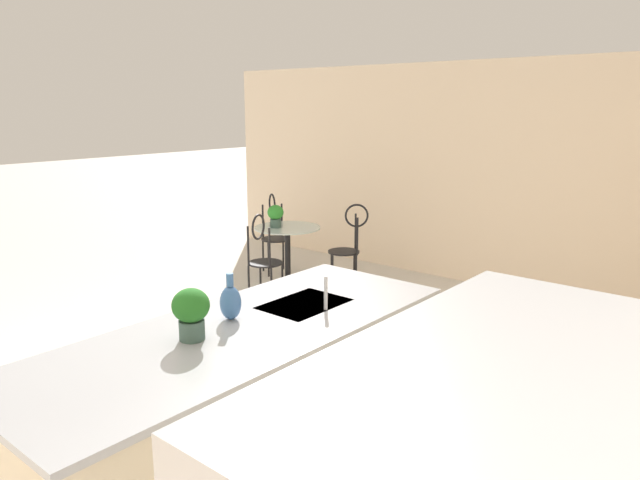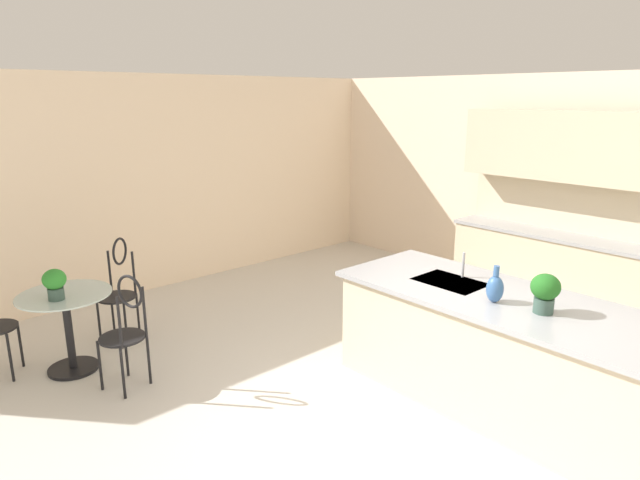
% 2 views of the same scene
% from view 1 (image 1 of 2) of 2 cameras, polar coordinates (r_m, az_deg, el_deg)
% --- Properties ---
extents(ground_plane, '(40.00, 40.00, 0.00)m').
position_cam_1_polar(ground_plane, '(4.68, -11.68, -15.28)').
color(ground_plane, beige).
extents(wall_left_window, '(0.12, 7.80, 2.70)m').
position_cam_1_polar(wall_left_window, '(7.57, 14.00, 6.14)').
color(wall_left_window, beige).
rests_on(wall_left_window, ground).
extents(kitchen_island, '(2.80, 1.06, 0.92)m').
position_cam_1_polar(kitchen_island, '(3.72, -7.26, -14.86)').
color(kitchen_island, beige).
rests_on(kitchen_island, ground).
extents(bistro_table, '(0.80, 0.80, 0.74)m').
position_cam_1_polar(bistro_table, '(7.26, -3.12, -1.02)').
color(bistro_table, black).
rests_on(bistro_table, ground).
extents(chair_near_window, '(0.52, 0.52, 1.04)m').
position_cam_1_polar(chair_near_window, '(7.86, -4.39, 0.98)').
color(chair_near_window, black).
rests_on(chair_near_window, ground).
extents(chair_by_island, '(0.52, 0.48, 1.04)m').
position_cam_1_polar(chair_by_island, '(6.59, -5.50, -1.38)').
color(chair_by_island, black).
rests_on(chair_by_island, ground).
extents(chair_toward_desk, '(0.54, 0.54, 1.04)m').
position_cam_1_polar(chair_toward_desk, '(7.13, 2.76, -0.24)').
color(chair_toward_desk, black).
rests_on(chair_toward_desk, ground).
extents(sink_faucet, '(0.02, 0.02, 0.22)m').
position_cam_1_polar(sink_faucet, '(3.75, 0.55, -5.10)').
color(sink_faucet, '#B2B5BA').
rests_on(sink_faucet, kitchen_island).
extents(potted_plant_on_table, '(0.19, 0.19, 0.27)m').
position_cam_1_polar(potted_plant_on_table, '(7.15, -4.28, 2.44)').
color(potted_plant_on_table, '#385147').
rests_on(potted_plant_on_table, bistro_table).
extents(potted_plant_counter_near, '(0.21, 0.21, 0.29)m').
position_cam_1_polar(potted_plant_counter_near, '(3.34, -12.26, -6.64)').
color(potted_plant_counter_near, '#385147').
rests_on(potted_plant_counter_near, kitchen_island).
extents(vase_on_counter, '(0.13, 0.13, 0.29)m').
position_cam_1_polar(vase_on_counter, '(3.63, -8.57, -5.89)').
color(vase_on_counter, '#386099').
rests_on(vase_on_counter, kitchen_island).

